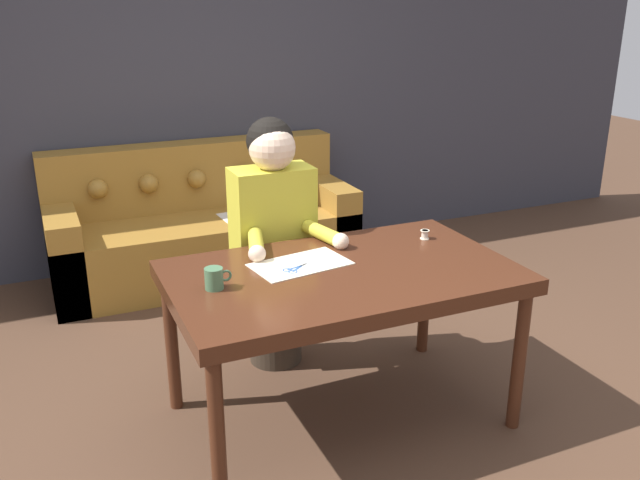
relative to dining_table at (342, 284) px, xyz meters
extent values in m
plane|color=#4C3323|center=(-0.03, 0.04, -0.67)|extent=(16.00, 16.00, 0.00)
cube|color=#383842|center=(-0.03, 2.37, 0.63)|extent=(8.00, 0.06, 2.60)
cube|color=#472314|center=(0.00, 0.00, 0.03)|extent=(1.50, 0.90, 0.07)
cylinder|color=#472314|center=(-0.69, -0.39, -0.34)|extent=(0.06, 0.06, 0.67)
cylinder|color=#472314|center=(0.69, -0.39, -0.34)|extent=(0.06, 0.06, 0.67)
cylinder|color=#472314|center=(-0.69, 0.39, -0.34)|extent=(0.06, 0.06, 0.67)
cylinder|color=#472314|center=(0.69, 0.39, -0.34)|extent=(0.06, 0.06, 0.67)
cube|color=olive|center=(-0.13, 1.93, -0.45)|extent=(2.06, 0.78, 0.44)
cube|color=olive|center=(-0.13, 2.21, 0.00)|extent=(2.06, 0.22, 0.47)
cube|color=olive|center=(-1.06, 1.93, -0.37)|extent=(0.20, 0.78, 0.60)
cube|color=olive|center=(0.80, 1.93, -0.37)|extent=(0.20, 0.78, 0.60)
sphere|color=olive|center=(-0.79, 2.08, 0.00)|extent=(0.13, 0.13, 0.13)
sphere|color=olive|center=(-0.46, 2.08, 0.00)|extent=(0.13, 0.13, 0.13)
sphere|color=olive|center=(-0.13, 2.08, 0.00)|extent=(0.13, 0.13, 0.13)
sphere|color=olive|center=(0.21, 2.08, 0.00)|extent=(0.13, 0.13, 0.13)
sphere|color=olive|center=(0.54, 2.08, 0.00)|extent=(0.13, 0.13, 0.13)
cube|color=white|center=(0.14, 1.84, -0.23)|extent=(0.37, 0.28, 0.00)
cylinder|color=#33281E|center=(-0.09, 0.63, -0.44)|extent=(0.28, 0.28, 0.46)
cube|color=gold|center=(-0.09, 0.63, 0.09)|extent=(0.41, 0.22, 0.61)
sphere|color=beige|center=(-0.09, 0.61, 0.50)|extent=(0.23, 0.23, 0.23)
sphere|color=black|center=(-0.09, 0.64, 0.53)|extent=(0.23, 0.23, 0.23)
cylinder|color=gold|center=(-0.27, 0.38, 0.10)|extent=(0.15, 0.28, 0.07)
sphere|color=beige|center=(-0.31, 0.25, 0.10)|extent=(0.08, 0.08, 0.08)
cylinder|color=gold|center=(0.08, 0.38, 0.10)|extent=(0.12, 0.28, 0.07)
sphere|color=beige|center=(0.11, 0.24, 0.10)|extent=(0.08, 0.08, 0.08)
cube|color=beige|center=(-0.14, 0.13, 0.07)|extent=(0.46, 0.31, 0.00)
cube|color=silver|center=(-0.09, 0.15, 0.07)|extent=(0.11, 0.09, 0.00)
cube|color=#2D569E|center=(-0.18, 0.08, 0.07)|extent=(0.07, 0.06, 0.00)
torus|color=#2D569E|center=(-0.21, 0.06, 0.07)|extent=(0.04, 0.04, 0.01)
cube|color=silver|center=(-0.08, 0.13, 0.07)|extent=(0.13, 0.05, 0.00)
cube|color=#2D569E|center=(-0.18, 0.10, 0.07)|extent=(0.09, 0.04, 0.00)
torus|color=#2D569E|center=(-0.22, 0.08, 0.07)|extent=(0.04, 0.04, 0.01)
cylinder|color=silver|center=(-0.14, 0.11, 0.07)|extent=(0.01, 0.01, 0.01)
cylinder|color=#47704C|center=(-0.56, 0.02, 0.11)|extent=(0.08, 0.08, 0.09)
torus|color=#47704C|center=(-0.51, 0.02, 0.12)|extent=(0.05, 0.01, 0.05)
cylinder|color=beige|center=(0.54, 0.20, 0.09)|extent=(0.03, 0.03, 0.04)
cylinder|color=beige|center=(0.54, 0.20, 0.11)|extent=(0.04, 0.04, 0.00)
cylinder|color=beige|center=(0.54, 0.20, 0.07)|extent=(0.04, 0.04, 0.00)
camera|label=1|loc=(-1.19, -2.46, 1.18)|focal=38.00mm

